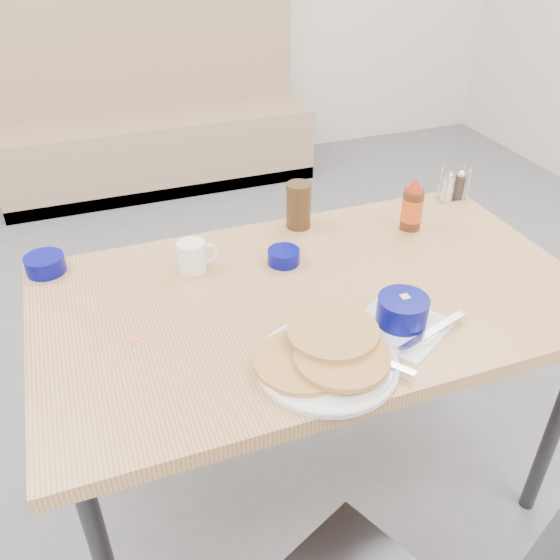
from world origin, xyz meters
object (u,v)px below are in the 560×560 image
object	(u,v)px
booth_bench	(154,127)
creamer_bowl	(45,264)
pancake_plate	(327,356)
coffee_mug	(193,256)
amber_tumbler	(299,205)
dining_table	(313,312)
butter_bowl	(284,256)
grits_setting	(402,315)
syrup_bottle	(412,207)
condiment_caddy	(453,187)

from	to	relation	value
booth_bench	creamer_bowl	size ratio (longest dim) A/B	18.15
pancake_plate	coffee_mug	xyz separation A→B (m)	(-0.18, 0.47, 0.02)
amber_tumbler	coffee_mug	bearing A→B (deg)	-160.08
booth_bench	pancake_plate	size ratio (longest dim) A/B	5.92
dining_table	butter_bowl	bearing A→B (deg)	98.07
grits_setting	syrup_bottle	distance (m)	0.49
coffee_mug	creamer_bowl	xyz separation A→B (m)	(-0.38, 0.13, -0.02)
booth_bench	coffee_mug	xyz separation A→B (m)	(-0.26, -2.32, 0.45)
coffee_mug	amber_tumbler	xyz separation A→B (m)	(0.35, 0.13, 0.03)
butter_bowl	amber_tumbler	world-z (taller)	amber_tumbler
dining_table	butter_bowl	distance (m)	0.18
grits_setting	amber_tumbler	world-z (taller)	amber_tumbler
coffee_mug	amber_tumbler	distance (m)	0.38
butter_bowl	syrup_bottle	bearing A→B (deg)	6.94
booth_bench	creamer_bowl	world-z (taller)	booth_bench
pancake_plate	grits_setting	xyz separation A→B (m)	(0.22, 0.06, 0.01)
pancake_plate	condiment_caddy	size ratio (longest dim) A/B	2.80
dining_table	pancake_plate	size ratio (longest dim) A/B	4.36
booth_bench	butter_bowl	distance (m)	2.41
booth_bench	grits_setting	distance (m)	2.77
booth_bench	butter_bowl	size ratio (longest dim) A/B	21.37
booth_bench	syrup_bottle	xyz separation A→B (m)	(0.41, -2.32, 0.48)
grits_setting	amber_tumbler	xyz separation A→B (m)	(-0.05, 0.54, 0.04)
creamer_bowl	syrup_bottle	world-z (taller)	syrup_bottle
coffee_mug	grits_setting	distance (m)	0.57
syrup_bottle	pancake_plate	bearing A→B (deg)	-135.84
booth_bench	creamer_bowl	bearing A→B (deg)	-106.25
booth_bench	dining_table	xyz separation A→B (m)	(0.00, -2.53, 0.35)
dining_table	amber_tumbler	distance (m)	0.38
dining_table	grits_setting	size ratio (longest dim) A/B	4.84
coffee_mug	condiment_caddy	world-z (taller)	condiment_caddy
creamer_bowl	amber_tumbler	bearing A→B (deg)	0.00
dining_table	pancake_plate	world-z (taller)	pancake_plate
grits_setting	condiment_caddy	world-z (taller)	condiment_caddy
dining_table	coffee_mug	world-z (taller)	coffee_mug
grits_setting	pancake_plate	bearing A→B (deg)	-164.85
coffee_mug	grits_setting	world-z (taller)	coffee_mug
pancake_plate	amber_tumbler	size ratio (longest dim) A/B	2.29
coffee_mug	creamer_bowl	size ratio (longest dim) A/B	1.04
booth_bench	amber_tumbler	xyz separation A→B (m)	(0.09, -2.19, 0.48)
pancake_plate	amber_tumbler	world-z (taller)	amber_tumbler
grits_setting	creamer_bowl	world-z (taller)	grits_setting
amber_tumbler	condiment_caddy	distance (m)	0.55
dining_table	grits_setting	distance (m)	0.26
coffee_mug	grits_setting	size ratio (longest dim) A/B	0.38
dining_table	pancake_plate	distance (m)	0.29
butter_bowl	condiment_caddy	xyz separation A→B (m)	(0.66, 0.18, 0.02)
creamer_bowl	amber_tumbler	distance (m)	0.73
creamer_bowl	dining_table	bearing A→B (deg)	-28.00
condiment_caddy	dining_table	bearing A→B (deg)	-148.78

